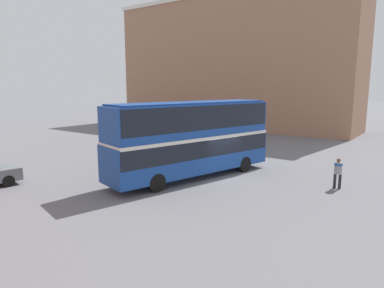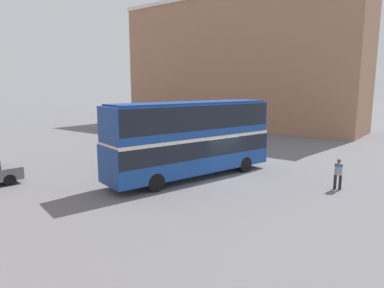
# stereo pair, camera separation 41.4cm
# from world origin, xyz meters

# --- Properties ---
(ground_plane) EXTENTS (240.00, 240.00, 0.00)m
(ground_plane) POSITION_xyz_m (0.00, 0.00, 0.00)
(ground_plane) COLOR slate
(building_row_right) EXTENTS (8.55, 33.74, 17.48)m
(building_row_right) POSITION_xyz_m (24.32, 13.39, 8.75)
(building_row_right) COLOR #9E7056
(building_row_right) RESTS_ON ground_plane
(double_decker_bus) EXTENTS (11.52, 5.20, 4.71)m
(double_decker_bus) POSITION_xyz_m (-1.17, 1.50, 2.69)
(double_decker_bus) COLOR #194293
(double_decker_bus) RESTS_ON ground_plane
(pedestrian_foreground) EXTENTS (0.55, 0.55, 1.73)m
(pedestrian_foreground) POSITION_xyz_m (1.68, -6.46, 1.06)
(pedestrian_foreground) COLOR #232328
(pedestrian_foreground) RESTS_ON ground_plane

